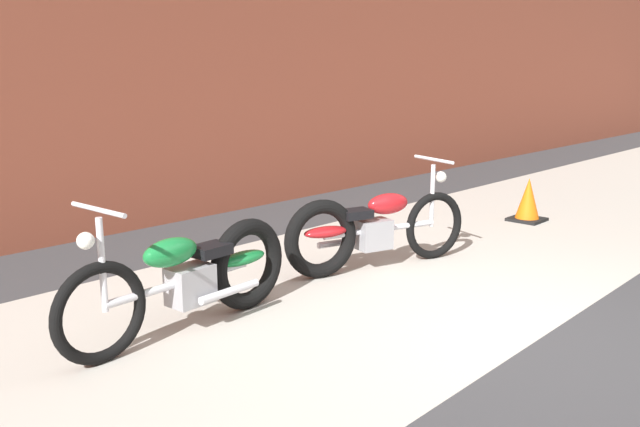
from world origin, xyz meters
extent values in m
plane|color=#38383A|center=(0.00, 0.00, 0.00)|extent=(80.00, 80.00, 0.00)
cube|color=#B2ADA3|center=(0.00, 1.75, 0.00)|extent=(36.00, 3.50, 0.01)
torus|color=black|center=(-2.22, 1.89, 0.34)|extent=(0.68, 0.12, 0.68)
torus|color=black|center=(-0.92, 1.97, 0.36)|extent=(0.74, 0.17, 0.73)
cylinder|color=silver|center=(-1.57, 1.93, 0.38)|extent=(1.24, 0.13, 0.06)
cube|color=#99999E|center=(-1.49, 1.94, 0.34)|extent=(0.33, 0.24, 0.28)
ellipsoid|color=#197A38|center=(-1.65, 1.93, 0.62)|extent=(0.45, 0.22, 0.20)
ellipsoid|color=#197A38|center=(-0.97, 1.97, 0.42)|extent=(0.45, 0.21, 0.10)
cube|color=black|center=(-1.29, 1.95, 0.56)|extent=(0.29, 0.22, 0.08)
cylinder|color=silver|center=(-2.18, 1.89, 0.65)|extent=(0.05, 0.05, 0.62)
cylinder|color=silver|center=(-2.18, 1.89, 1.01)|extent=(0.07, 0.58, 0.03)
sphere|color=white|center=(-2.28, 1.89, 0.83)|extent=(0.11, 0.11, 0.11)
cylinder|color=silver|center=(-1.24, 1.80, 0.26)|extent=(0.55, 0.09, 0.06)
torus|color=black|center=(1.29, 1.69, 0.34)|extent=(0.67, 0.28, 0.68)
torus|color=black|center=(0.05, 2.09, 0.36)|extent=(0.74, 0.35, 0.73)
cylinder|color=silver|center=(0.67, 1.89, 0.38)|extent=(1.19, 0.43, 0.06)
cube|color=#99999E|center=(0.59, 1.92, 0.34)|extent=(0.37, 0.31, 0.28)
ellipsoid|color=red|center=(0.74, 1.87, 0.62)|extent=(0.48, 0.31, 0.20)
ellipsoid|color=red|center=(0.10, 2.07, 0.42)|extent=(0.47, 0.31, 0.10)
cube|color=black|center=(0.40, 1.98, 0.56)|extent=(0.33, 0.28, 0.08)
cylinder|color=silver|center=(1.25, 1.71, 0.65)|extent=(0.06, 0.06, 0.62)
cylinder|color=silver|center=(1.25, 1.71, 1.01)|extent=(0.21, 0.56, 0.03)
sphere|color=white|center=(1.34, 1.68, 0.83)|extent=(0.11, 0.11, 0.11)
cylinder|color=silver|center=(0.41, 2.13, 0.26)|extent=(0.54, 0.22, 0.06)
cone|color=orange|center=(3.52, 1.78, 0.28)|extent=(0.32, 0.32, 0.55)
cube|color=black|center=(3.52, 1.78, 0.02)|extent=(0.40, 0.40, 0.04)
camera|label=1|loc=(-4.09, -1.82, 1.85)|focal=36.43mm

